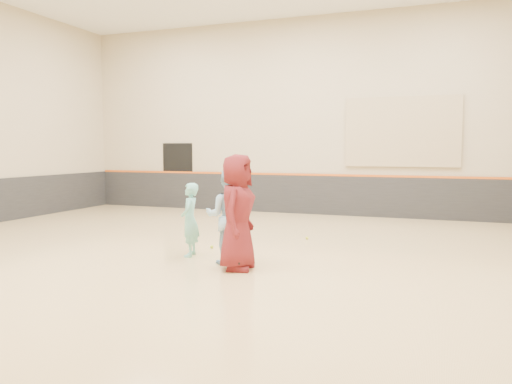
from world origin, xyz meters
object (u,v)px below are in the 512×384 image
(girl, at_px, (190,220))
(young_man, at_px, (237,212))
(spare_racket, at_px, (230,218))
(instructor, at_px, (228,216))

(girl, xyz_separation_m, young_man, (1.23, -0.65, 0.28))
(spare_racket, bearing_deg, girl, -76.19)
(instructor, relative_size, young_man, 0.87)
(spare_racket, bearing_deg, young_man, -65.54)
(girl, bearing_deg, young_man, 46.71)
(instructor, xyz_separation_m, spare_racket, (-2.02, 4.78, -0.76))
(young_man, distance_m, spare_racket, 5.68)
(instructor, relative_size, spare_racket, 2.47)
(instructor, bearing_deg, girl, -33.25)
(spare_racket, bearing_deg, instructor, -67.08)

